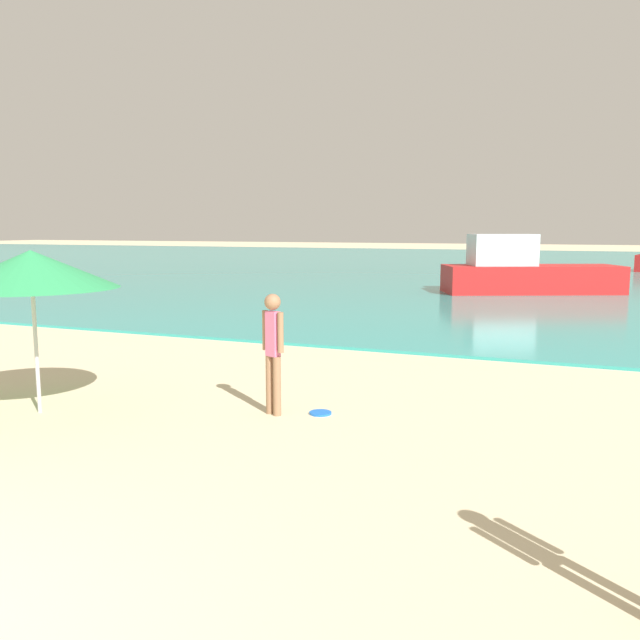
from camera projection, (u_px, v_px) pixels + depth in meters
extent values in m
cube|color=teal|center=(520.00, 266.00, 39.90)|extent=(160.00, 60.00, 0.06)
cylinder|color=#936B4C|center=(277.00, 386.00, 8.13)|extent=(0.10, 0.10, 0.75)
cylinder|color=#936B4C|center=(270.00, 384.00, 8.22)|extent=(0.10, 0.10, 0.75)
cube|color=pink|center=(273.00, 334.00, 8.09)|extent=(0.20, 0.16, 0.56)
sphere|color=#936B4C|center=(273.00, 302.00, 8.03)|extent=(0.20, 0.20, 0.20)
cylinder|color=#936B4C|center=(281.00, 333.00, 7.99)|extent=(0.08, 0.08, 0.50)
cylinder|color=#936B4C|center=(265.00, 330.00, 8.18)|extent=(0.08, 0.08, 0.50)
cylinder|color=blue|center=(320.00, 413.00, 8.25)|extent=(0.28, 0.28, 0.03)
cube|color=red|center=(531.00, 279.00, 23.07)|extent=(6.37, 4.26, 0.98)
cube|color=silver|center=(502.00, 250.00, 22.90)|extent=(2.56, 2.14, 1.10)
cylinder|color=#B7B7BC|center=(35.00, 333.00, 8.17)|extent=(0.05, 0.05, 2.05)
cone|color=#2D9956|center=(31.00, 269.00, 8.06)|extent=(2.12, 2.12, 0.48)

